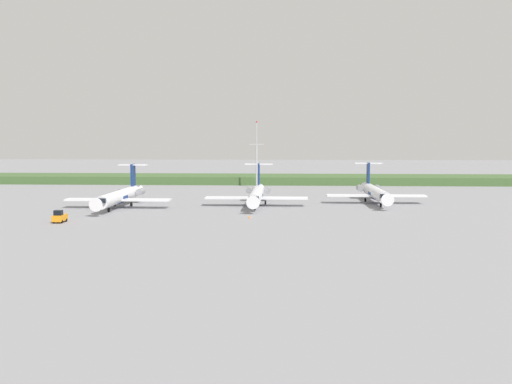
{
  "coord_description": "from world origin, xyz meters",
  "views": [
    {
      "loc": [
        5.98,
        -109.22,
        14.93
      ],
      "look_at": [
        0.0,
        11.43,
        3.0
      ],
      "focal_mm": 37.73,
      "sensor_mm": 36.0,
      "label": 1
    }
  ],
  "objects": [
    {
      "name": "regional_jet_nearest",
      "position": [
        -29.59,
        6.34,
        2.54
      ],
      "size": [
        22.81,
        31.0,
        9.0
      ],
      "color": "white",
      "rests_on": "ground"
    },
    {
      "name": "safety_cone_front_marker",
      "position": [
        -0.22,
        -8.79,
        0.28
      ],
      "size": [
        0.44,
        0.44,
        0.55
      ],
      "primitive_type": "cone",
      "color": "orange",
      "rests_on": "ground"
    },
    {
      "name": "regional_jet_second",
      "position": [
        0.18,
        11.38,
        2.54
      ],
      "size": [
        22.81,
        31.0,
        9.0
      ],
      "color": "white",
      "rests_on": "ground"
    },
    {
      "name": "ground_plane",
      "position": [
        0.0,
        30.0,
        0.0
      ],
      "size": [
        500.0,
        500.0,
        0.0
      ],
      "primitive_type": "plane",
      "color": "gray"
    },
    {
      "name": "grass_berm",
      "position": [
        0.0,
        73.22,
        1.3
      ],
      "size": [
        320.0,
        20.0,
        2.59
      ],
      "primitive_type": "cube",
      "color": "#426033",
      "rests_on": "ground"
    },
    {
      "name": "antenna_mast",
      "position": [
        -2.02,
        55.98,
        8.5
      ],
      "size": [
        4.4,
        0.5,
        20.38
      ],
      "color": "#B2B2B7",
      "rests_on": "ground"
    },
    {
      "name": "regional_jet_third",
      "position": [
        27.66,
        17.53,
        2.54
      ],
      "size": [
        22.81,
        31.0,
        9.0
      ],
      "color": "white",
      "rests_on": "ground"
    },
    {
      "name": "baggage_tug",
      "position": [
        -33.96,
        -15.69,
        1.0
      ],
      "size": [
        1.72,
        3.2,
        2.3
      ],
      "color": "orange",
      "rests_on": "ground"
    }
  ]
}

